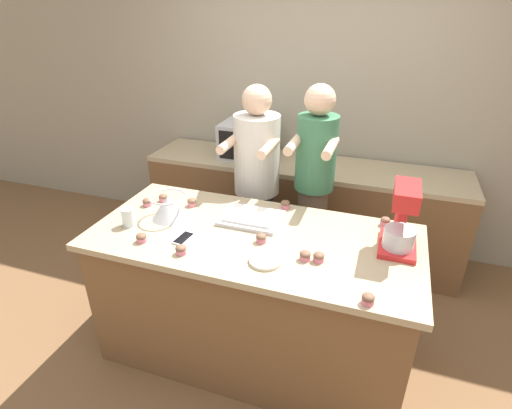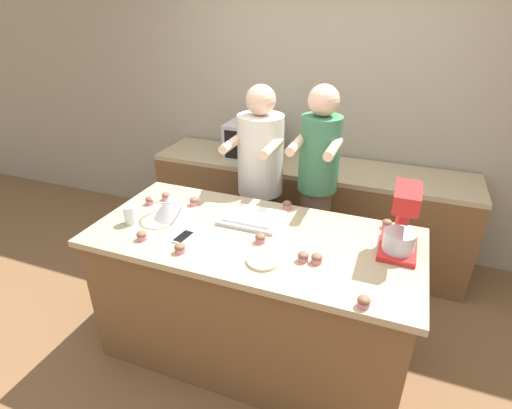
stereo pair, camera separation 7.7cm
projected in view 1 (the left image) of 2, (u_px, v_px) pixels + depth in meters
The scene contains 24 objects.
ground_plane at pixel (254, 347), 2.79m from camera, with size 16.00×16.00×0.00m, color brown.
back_wall at pixel (315, 102), 3.59m from camera, with size 10.00×0.06×2.70m.
island_counter at pixel (254, 295), 2.58m from camera, with size 1.95×0.91×0.92m.
back_counter at pixel (301, 208), 3.71m from camera, with size 2.80×0.60×0.89m.
person_left at pixel (257, 188), 3.09m from camera, with size 0.35×0.51×1.65m.
person_right at pixel (313, 192), 2.94m from camera, with size 0.31×0.48×1.68m.
stand_mixer at pixel (402, 222), 2.17m from camera, with size 0.20×0.30×0.39m.
mixing_bowl at pixel (169, 206), 2.52m from camera, with size 0.23×0.23×0.16m.
baking_tray at pixel (251, 217), 2.52m from camera, with size 0.38×0.29×0.04m.
microwave_oven at pixel (248, 140), 3.58m from camera, with size 0.47×0.37×0.31m.
cell_phone at pixel (183, 238), 2.32m from camera, with size 0.08×0.15×0.01m.
drinking_glass at pixel (128, 217), 2.44m from camera, with size 0.08×0.08×0.12m.
small_plate at pixel (266, 260), 2.12m from camera, with size 0.18×0.18×0.02m.
cupcake_0 at pixel (319, 257), 2.12m from camera, with size 0.06×0.06×0.06m.
cupcake_1 at pixel (163, 198), 2.75m from camera, with size 0.06×0.06×0.06m.
cupcake_2 at pixel (147, 202), 2.69m from camera, with size 0.06×0.06×0.06m.
cupcake_3 at pixel (261, 238), 2.29m from camera, with size 0.06×0.06×0.06m.
cupcake_4 at pixel (385, 221), 2.46m from camera, with size 0.06×0.06×0.06m.
cupcake_5 at pixel (192, 202), 2.69m from camera, with size 0.06×0.06×0.06m.
cupcake_6 at pixel (305, 256), 2.13m from camera, with size 0.06×0.06×0.06m.
cupcake_7 at pixel (368, 299), 1.82m from camera, with size 0.06×0.06×0.06m.
cupcake_8 at pixel (285, 204), 2.66m from camera, with size 0.06×0.06×0.06m.
cupcake_9 at pixel (181, 250), 2.18m from camera, with size 0.06×0.06×0.06m.
cupcake_10 at pixel (141, 238), 2.29m from camera, with size 0.06×0.06×0.06m.
Camera 1 is at (0.67, -1.91, 2.17)m, focal length 28.00 mm.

